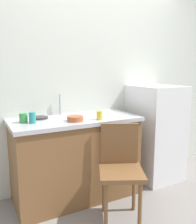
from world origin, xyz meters
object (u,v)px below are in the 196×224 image
at_px(refrigerator, 155,132).
at_px(terracotta_bowl, 75,119).
at_px(chair, 120,167).
at_px(cup_yellow, 100,115).
at_px(hotplate, 40,118).
at_px(cup_teal, 32,118).
at_px(cup_green, 23,118).

bearing_deg(refrigerator, terracotta_bowl, -173.20).
relative_size(chair, terracotta_bowl, 5.54).
xyz_separation_m(refrigerator, cup_yellow, (-0.92, -0.19, 0.34)).
distance_m(refrigerator, hotplate, 1.49).
relative_size(refrigerator, cup_teal, 11.26).
bearing_deg(hotplate, cup_teal, -123.01).
height_order(terracotta_bowl, cup_teal, cup_teal).
distance_m(chair, cup_teal, 0.96).
height_order(refrigerator, terracotta_bowl, refrigerator).
height_order(refrigerator, hotplate, refrigerator).
bearing_deg(cup_green, cup_teal, -40.42).
distance_m(refrigerator, terracotta_bowl, 1.22).
xyz_separation_m(hotplate, cup_yellow, (0.53, -0.34, 0.04)).
bearing_deg(terracotta_bowl, cup_yellow, -12.52).
bearing_deg(terracotta_bowl, refrigerator, 6.80).
bearing_deg(hotplate, terracotta_bowl, -44.86).
xyz_separation_m(chair, cup_teal, (-0.68, 0.50, 0.45)).
xyz_separation_m(cup_teal, cup_yellow, (0.64, -0.16, -0.01)).
bearing_deg(terracotta_bowl, cup_green, 159.97).
height_order(refrigerator, cup_teal, refrigerator).
distance_m(refrigerator, cup_teal, 1.60).
relative_size(refrigerator, hotplate, 7.05).
xyz_separation_m(refrigerator, hotplate, (-1.45, 0.14, 0.30)).
bearing_deg(cup_green, refrigerator, -1.11).
distance_m(chair, terracotta_bowl, 0.64).
bearing_deg(hotplate, refrigerator, -5.63).
bearing_deg(cup_teal, cup_yellow, -14.31).
relative_size(refrigerator, chair, 1.35).
height_order(terracotta_bowl, cup_green, cup_green).
distance_m(cup_teal, cup_yellow, 0.66).
distance_m(chair, cup_yellow, 0.56).
relative_size(hotplate, cup_yellow, 1.87).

